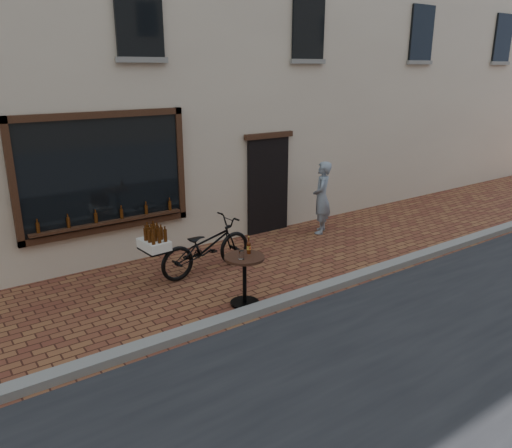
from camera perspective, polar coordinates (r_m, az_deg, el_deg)
ground at (r=8.28m, az=5.10°, el=-9.29°), size 90.00×90.00×0.00m
kerb at (r=8.39m, az=4.22°, el=-8.43°), size 90.00×0.25×0.12m
shop_building at (r=13.08m, az=-14.53°, el=22.57°), size 28.00×6.20×10.00m
cargo_bicycle at (r=9.38m, az=-5.90°, el=-2.54°), size 2.29×0.83×1.10m
bistro_table at (r=8.07m, az=-1.31°, el=-5.29°), size 0.65×0.65×1.11m
pedestrian at (r=11.64m, az=7.52°, el=3.00°), size 0.73×0.71×1.68m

